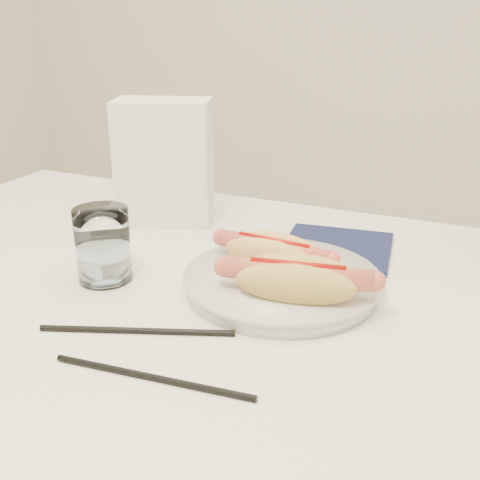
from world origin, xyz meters
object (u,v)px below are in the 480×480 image
at_px(hotdog_right, 297,280).
at_px(napkin_box, 165,162).
at_px(table, 196,334).
at_px(hotdog_left, 273,253).
at_px(plate, 282,284).
at_px(water_glass, 103,245).

bearing_deg(hotdog_right, napkin_box, 134.19).
height_order(table, hotdog_left, hotdog_left).
xyz_separation_m(plate, hotdog_left, (-0.02, 0.02, 0.03)).
distance_m(hotdog_left, napkin_box, 0.30).
distance_m(table, plate, 0.13).
relative_size(hotdog_right, napkin_box, 0.88).
xyz_separation_m(hotdog_right, water_glass, (-0.26, -0.02, 0.01)).
bearing_deg(hotdog_left, hotdog_right, -45.82).
relative_size(hotdog_left, napkin_box, 0.79).
distance_m(hotdog_right, napkin_box, 0.38).
relative_size(plate, hotdog_right, 1.36).
bearing_deg(water_glass, plate, 15.47).
relative_size(hotdog_left, hotdog_right, 0.90).
bearing_deg(table, hotdog_left, 43.83).
bearing_deg(table, water_glass, -174.77).
bearing_deg(napkin_box, table, -70.77).
xyz_separation_m(table, hotdog_right, (0.13, 0.01, 0.10)).
bearing_deg(hotdog_right, hotdog_left, 118.67).
height_order(table, plate, plate).
bearing_deg(hotdog_left, plate, -43.04).
height_order(water_glass, napkin_box, napkin_box).
xyz_separation_m(hotdog_left, hotdog_right, (0.06, -0.07, 0.00)).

